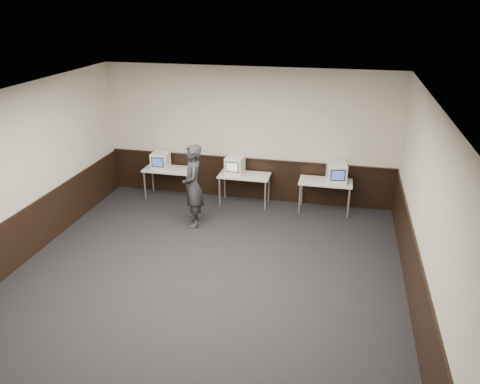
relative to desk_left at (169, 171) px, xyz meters
name	(u,v)px	position (x,y,z in m)	size (l,w,h in m)	color
floor	(200,286)	(1.90, -3.60, -0.68)	(8.00, 8.00, 0.00)	black
ceiling	(193,102)	(1.90, -3.60, 2.52)	(8.00, 8.00, 0.00)	white
back_wall	(248,135)	(1.90, 0.40, 0.92)	(7.00, 7.00, 0.00)	beige
left_wall	(6,184)	(-1.60, -3.60, 0.92)	(8.00, 8.00, 0.00)	beige
right_wall	(428,223)	(5.40, -3.60, 0.92)	(8.00, 8.00, 0.00)	beige
wainscot_back	(248,179)	(1.90, 0.38, -0.18)	(6.98, 0.04, 1.00)	black
wainscot_left	(19,240)	(-1.58, -3.60, -0.18)	(0.04, 7.98, 1.00)	black
wainscot_right	(416,287)	(5.38, -3.60, -0.18)	(0.04, 7.98, 1.00)	black
wainscot_rail	(248,159)	(1.90, 0.36, 0.34)	(6.98, 0.06, 0.04)	black
desk_left	(169,171)	(0.00, 0.00, 0.00)	(1.20, 0.60, 0.75)	silver
desk_center	(244,177)	(1.90, 0.00, 0.00)	(1.20, 0.60, 0.75)	silver
desk_right	(326,184)	(3.80, 0.00, 0.00)	(1.20, 0.60, 0.75)	silver
emac_left	(161,160)	(-0.19, -0.01, 0.27)	(0.42, 0.45, 0.40)	white
emac_center	(235,165)	(1.66, 0.04, 0.28)	(0.44, 0.47, 0.41)	white
emac_right	(337,173)	(4.03, 0.02, 0.29)	(0.50, 0.52, 0.43)	white
person	(193,186)	(1.07, -1.34, 0.23)	(0.66, 0.44, 1.82)	#27282C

